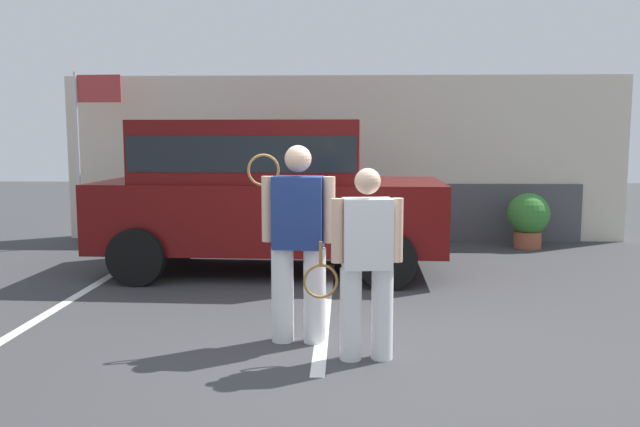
{
  "coord_description": "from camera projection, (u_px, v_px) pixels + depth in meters",
  "views": [
    {
      "loc": [
        0.04,
        -5.53,
        1.87
      ],
      "look_at": [
        -0.23,
        1.2,
        1.05
      ],
      "focal_mm": 36.49,
      "sensor_mm": 36.0,
      "label": 1
    }
  ],
  "objects": [
    {
      "name": "parking_stripe_1",
      "position": [
        326.0,
        304.0,
        7.2
      ],
      "size": [
        0.12,
        4.4,
        0.01
      ],
      "primitive_type": "cube",
      "color": "silver",
      "rests_on": "ground_plane"
    },
    {
      "name": "tennis_player_man",
      "position": [
        298.0,
        241.0,
        5.8
      ],
      "size": [
        0.79,
        0.31,
        1.78
      ],
      "rotation": [
        0.0,
        0.0,
        3.07
      ],
      "color": "white",
      "rests_on": "ground_plane"
    },
    {
      "name": "potted_plant_by_porch",
      "position": [
        528.0,
        218.0,
        10.74
      ],
      "size": [
        0.69,
        0.69,
        0.91
      ],
      "color": "#9E5638",
      "rests_on": "ground_plane"
    },
    {
      "name": "tennis_player_woman",
      "position": [
        366.0,
        262.0,
        5.35
      ],
      "size": [
        0.86,
        0.29,
        1.6
      ],
      "rotation": [
        0.0,
        0.0,
        3.26
      ],
      "color": "white",
      "rests_on": "ground_plane"
    },
    {
      "name": "flag_pole",
      "position": [
        88.0,
        126.0,
        10.81
      ],
      "size": [
        0.8,
        0.07,
        2.9
      ],
      "color": "silver",
      "rests_on": "ground_plane"
    },
    {
      "name": "house_frontage",
      "position": [
        343.0,
        163.0,
        11.57
      ],
      "size": [
        9.87,
        0.4,
        2.89
      ],
      "color": "beige",
      "rests_on": "ground_plane"
    },
    {
      "name": "parked_suv",
      "position": [
        263.0,
        188.0,
        8.83
      ],
      "size": [
        4.65,
        2.27,
        2.05
      ],
      "rotation": [
        0.0,
        0.0,
        -0.03
      ],
      "color": "#590C0C",
      "rests_on": "ground_plane"
    },
    {
      "name": "ground_plane",
      "position": [
        341.0,
        349.0,
        5.71
      ],
      "size": [
        40.0,
        40.0,
        0.0
      ],
      "primitive_type": "plane",
      "color": "#38383A"
    },
    {
      "name": "parking_stripe_0",
      "position": [
        68.0,
        301.0,
        7.32
      ],
      "size": [
        0.12,
        4.4,
        0.01
      ],
      "primitive_type": "cube",
      "color": "silver",
      "rests_on": "ground_plane"
    }
  ]
}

